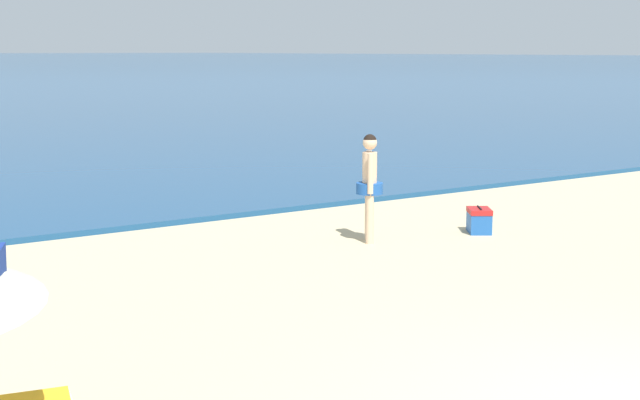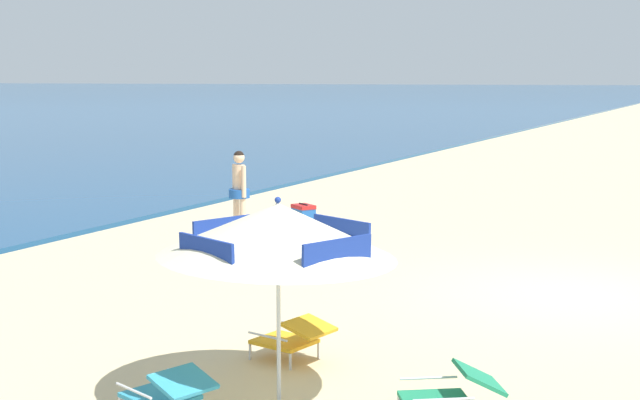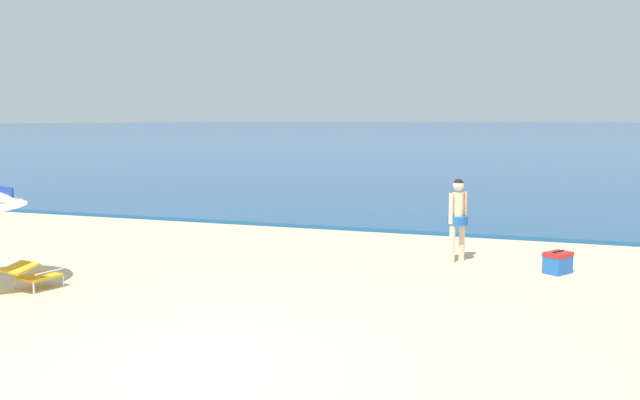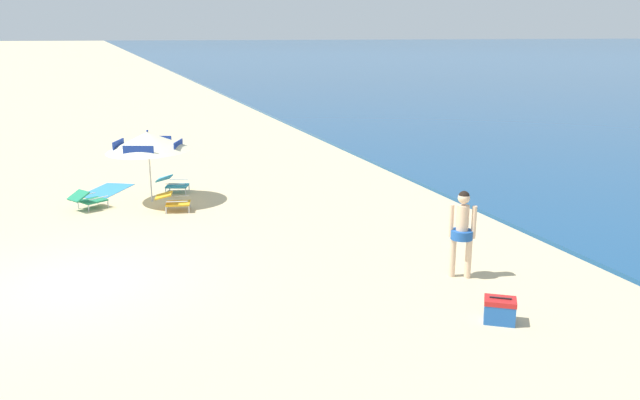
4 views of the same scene
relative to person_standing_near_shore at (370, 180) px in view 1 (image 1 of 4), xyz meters
name	(u,v)px [view 1 (image 1 of 4)]	position (x,y,z in m)	size (l,w,h in m)	color
person_standing_near_shore	(370,180)	(0.00, 0.00, 0.00)	(0.41, 0.43, 1.67)	beige
cooler_box	(479,220)	(1.90, -0.44, -0.76)	(0.57, 0.61, 0.43)	#1E56A8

